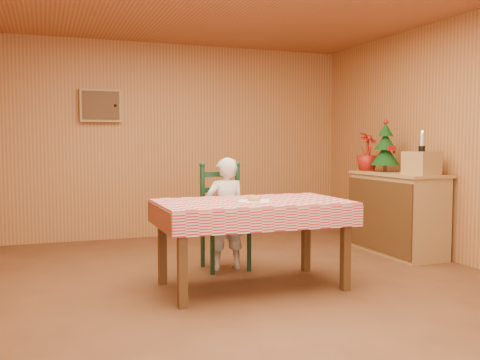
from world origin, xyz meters
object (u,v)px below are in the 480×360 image
at_px(shelf_unit, 397,213).
at_px(dining_table, 252,210).
at_px(seated_child, 225,214).
at_px(ladder_chair, 224,219).
at_px(christmas_tree, 385,148).
at_px(crate, 421,163).

bearing_deg(shelf_unit, dining_table, -159.58).
height_order(dining_table, seated_child, seated_child).
bearing_deg(ladder_chair, christmas_tree, 6.56).
distance_m(shelf_unit, christmas_tree, 0.79).
distance_m(ladder_chair, christmas_tree, 2.23).
bearing_deg(dining_table, ladder_chair, 90.00).
xyz_separation_m(ladder_chair, seated_child, (-0.00, -0.06, 0.06)).
bearing_deg(seated_child, shelf_unit, -178.67).
bearing_deg(dining_table, crate, 10.22).
distance_m(dining_table, ladder_chair, 0.81).
relative_size(seated_child, shelf_unit, 0.91).
distance_m(ladder_chair, crate, 2.21).
bearing_deg(seated_child, crate, 170.50).
height_order(ladder_chair, shelf_unit, ladder_chair).
bearing_deg(shelf_unit, seated_child, -178.67).
bearing_deg(christmas_tree, seated_child, -171.92).
bearing_deg(shelf_unit, crate, -88.77).
distance_m(seated_child, christmas_tree, 2.22).
relative_size(ladder_chair, seated_child, 0.96).
height_order(seated_child, christmas_tree, christmas_tree).
xyz_separation_m(crate, christmas_tree, (-0.00, 0.65, 0.16)).
distance_m(seated_child, crate, 2.19).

